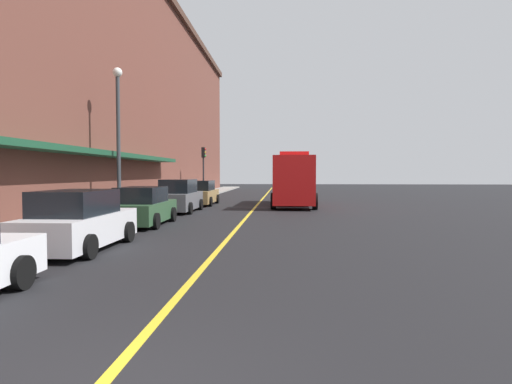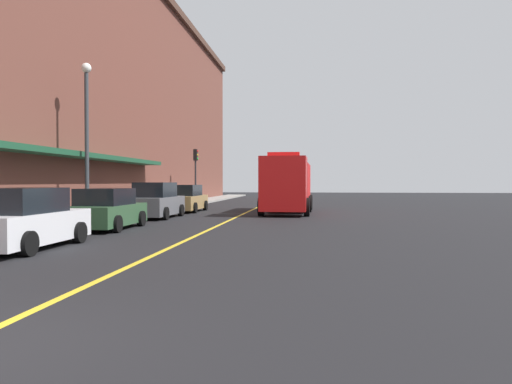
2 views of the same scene
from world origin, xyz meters
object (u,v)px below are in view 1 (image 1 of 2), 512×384
Objects in this scene: street_lamp_left at (118,125)px; fire_truck at (294,181)px; parked_car_1 at (79,222)px; parked_car_2 at (143,207)px; parking_meter_0 at (137,196)px; traffic_light_near at (204,162)px; parking_meter_1 at (57,208)px; parked_car_4 at (200,193)px; parked_car_3 at (179,197)px.

fire_truck is at bearing 45.90° from street_lamp_left.
fire_truck reaches higher than parked_car_1.
parked_car_1 is 5.62m from parked_car_2.
parking_meter_0 is 0.31× the size of traffic_light_near.
fire_truck is at bearing 45.60° from parking_meter_0.
parked_car_1 is 17.87m from fire_truck.
parking_meter_1 is 23.97m from traffic_light_near.
traffic_light_near is at bearing 87.82° from street_lamp_left.
parked_car_1 reaches higher than parked_car_2.
fire_truck is (6.50, 11.05, 0.89)m from parked_car_2.
parked_car_1 is 8.97m from street_lamp_left.
traffic_light_near is at bearing 9.34° from parked_car_4.
parked_car_1 is 1.01× the size of traffic_light_near.
parked_car_3 is 0.96× the size of parked_car_4.
parked_car_2 is 3.24× the size of parking_meter_1.
fire_truck is at bearing -92.12° from parked_car_4.
parking_meter_1 is (-1.37, -10.14, 0.21)m from parked_car_3.
parked_car_4 is at bearing 79.86° from parking_meter_0.
parked_car_3 reaches higher than parked_car_1.
fire_truck is 11.72m from traffic_light_near.
parked_car_4 is 8.85m from traffic_light_near.
parking_meter_0 is (-1.47, -8.23, 0.27)m from parked_car_4.
parked_car_4 is at bearing -0.54° from parked_car_1.
street_lamp_left is at bearing -130.43° from parking_meter_0.
parked_car_4 is (0.10, 5.32, -0.06)m from parked_car_3.
street_lamp_left reaches higher than traffic_light_near.
fire_truck reaches higher than parked_car_2.
parked_car_2 is 12.85m from fire_truck.
parked_car_3 is at bearing 64.79° from parking_meter_0.
parked_car_3 reaches higher than parking_meter_1.
street_lamp_left is at bearing 38.71° from parked_car_2.
parking_meter_0 is 16.77m from traffic_light_near.
parked_car_3 reaches higher than parked_car_2.
parked_car_1 is 0.50× the size of fire_truck.
fire_truck is at bearing -21.47° from parked_car_1.
parked_car_1 is at bearing -86.86° from traffic_light_near.
traffic_light_near is (-7.78, 8.63, 1.51)m from fire_truck.
street_lamp_left is (-0.60, 6.53, 3.34)m from parking_meter_1.
street_lamp_left is 17.40m from traffic_light_near.
parking_meter_0 is 7.23m from parking_meter_1.
street_lamp_left reaches higher than parked_car_4.
parked_car_1 is at bearing 179.85° from parked_car_2.
parked_car_2 is at bearing 179.21° from parked_car_4.
fire_truck is 2.02× the size of traffic_light_near.
parked_car_3 is at bearing 61.41° from street_lamp_left.
parking_meter_0 is at bearing 9.04° from parked_car_1.
parking_meter_1 is (0.00, -7.23, 0.00)m from parking_meter_0.
parked_car_2 is at bearing -66.04° from parking_meter_0.
parked_car_2 reaches higher than parking_meter_0.
parked_car_4 is (0.12, 11.27, 0.03)m from parked_car_2.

